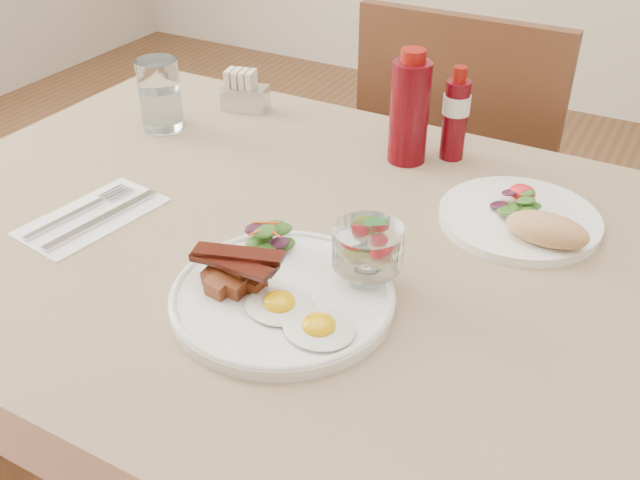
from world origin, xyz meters
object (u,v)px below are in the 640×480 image
main_plate (283,298)px  hot_sauce_bottle (455,115)px  chair_far (462,182)px  second_plate (526,220)px  table (321,289)px  sugar_caddy (244,93)px  fruit_cup (368,247)px  ketchup_bottle (409,110)px  water_glass (160,99)px

main_plate → hot_sauce_bottle: bearing=84.9°
chair_far → second_plate: size_ratio=3.98×
table → main_plate: main_plate is taller
hot_sauce_bottle → main_plate: bearing=-95.1°
chair_far → sugar_caddy: size_ratio=9.77×
fruit_cup → sugar_caddy: fruit_cup is taller
chair_far → hot_sauce_bottle: bearing=-78.0°
chair_far → ketchup_bottle: bearing=-89.0°
second_plate → water_glass: (-0.68, 0.02, 0.04)m
second_plate → ketchup_bottle: 0.28m
sugar_caddy → table: bearing=-56.6°
table → sugar_caddy: 0.50m
fruit_cup → second_plate: size_ratio=0.39×
main_plate → water_glass: bearing=144.0°
second_plate → sugar_caddy: sugar_caddy is taller
chair_far → hot_sauce_bottle: chair_far is taller
table → fruit_cup: 0.20m
fruit_cup → ketchup_bottle: size_ratio=0.47×
fruit_cup → ketchup_bottle: ketchup_bottle is taller
main_plate → ketchup_bottle: ketchup_bottle is taller
ketchup_bottle → chair_far: bearing=91.0°
main_plate → sugar_caddy: sugar_caddy is taller
second_plate → water_glass: 0.68m
ketchup_bottle → hot_sauce_bottle: ketchup_bottle is taller
table → hot_sauce_bottle: (0.07, 0.33, 0.17)m
main_plate → fruit_cup: fruit_cup is taller
main_plate → hot_sauce_bottle: size_ratio=1.75×
sugar_caddy → water_glass: water_glass is taller
fruit_cup → sugar_caddy: 0.61m
main_plate → water_glass: (-0.47, 0.34, 0.05)m
fruit_cup → water_glass: size_ratio=0.70×
chair_far → fruit_cup: size_ratio=10.31×
table → water_glass: water_glass is taller
chair_far → water_glass: bearing=-132.9°
fruit_cup → second_plate: 0.28m
table → ketchup_bottle: ketchup_bottle is taller
table → second_plate: second_plate is taller
ketchup_bottle → hot_sauce_bottle: (0.06, 0.05, -0.01)m
sugar_caddy → water_glass: (-0.08, -0.14, 0.02)m
water_glass → chair_far: bearing=47.1°
water_glass → hot_sauce_bottle: bearing=15.7°
ketchup_bottle → water_glass: 0.46m
ketchup_bottle → water_glass: ketchup_bottle is taller
main_plate → sugar_caddy: 0.61m
sugar_caddy → water_glass: bearing=-134.3°
table → hot_sauce_bottle: 0.38m
ketchup_bottle → hot_sauce_bottle: size_ratio=1.20×
fruit_cup → hot_sauce_bottle: size_ratio=0.56×
sugar_caddy → fruit_cup: bearing=-54.9°
hot_sauce_bottle → chair_far: bearing=102.0°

